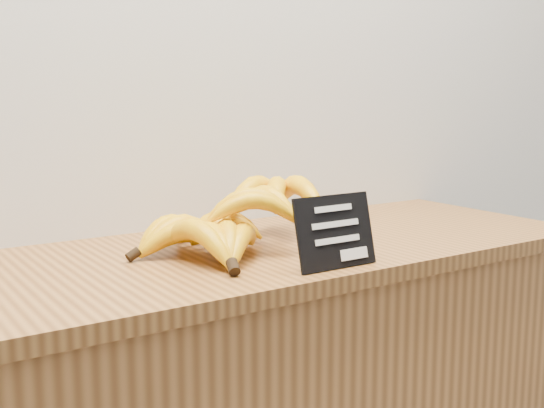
% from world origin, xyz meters
% --- Properties ---
extents(counter_top, '(1.40, 0.54, 0.03)m').
position_xyz_m(counter_top, '(0.04, 2.75, 0.92)').
color(counter_top, '#905E2C').
rests_on(counter_top, counter).
extents(chalkboard_sign, '(0.16, 0.04, 0.12)m').
position_xyz_m(chalkboard_sign, '(0.07, 2.54, 0.99)').
color(chalkboard_sign, black).
rests_on(chalkboard_sign, counter_top).
extents(banana_pile, '(0.48, 0.35, 0.13)m').
position_xyz_m(banana_pile, '(-0.01, 2.75, 0.99)').
color(banana_pile, '#F2B809').
rests_on(banana_pile, counter_top).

